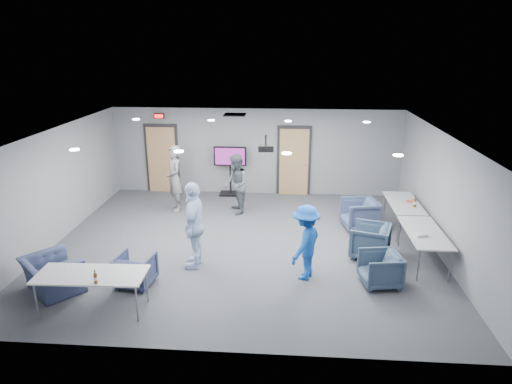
# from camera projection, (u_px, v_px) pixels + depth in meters

# --- Properties ---
(floor) EXTENTS (9.00, 9.00, 0.00)m
(floor) POSITION_uv_depth(u_px,v_px,m) (243.00, 245.00, 10.93)
(floor) COLOR #3D4045
(floor) RESTS_ON ground
(ceiling) EXTENTS (9.00, 9.00, 0.00)m
(ceiling) POSITION_uv_depth(u_px,v_px,m) (242.00, 133.00, 10.09)
(ceiling) COLOR silver
(ceiling) RESTS_ON wall_back
(wall_back) EXTENTS (9.00, 0.02, 2.70)m
(wall_back) POSITION_uv_depth(u_px,v_px,m) (256.00, 152.00, 14.30)
(wall_back) COLOR gray
(wall_back) RESTS_ON floor
(wall_front) EXTENTS (9.00, 0.02, 2.70)m
(wall_front) POSITION_uv_depth(u_px,v_px,m) (215.00, 275.00, 6.72)
(wall_front) COLOR gray
(wall_front) RESTS_ON floor
(wall_left) EXTENTS (0.02, 8.00, 2.70)m
(wall_left) POSITION_uv_depth(u_px,v_px,m) (55.00, 187.00, 10.83)
(wall_left) COLOR gray
(wall_left) RESTS_ON floor
(wall_right) EXTENTS (0.02, 8.00, 2.70)m
(wall_right) POSITION_uv_depth(u_px,v_px,m) (443.00, 196.00, 10.19)
(wall_right) COLOR gray
(wall_right) RESTS_ON floor
(door_left) EXTENTS (1.06, 0.17, 2.24)m
(door_left) POSITION_uv_depth(u_px,v_px,m) (162.00, 159.00, 14.56)
(door_left) COLOR black
(door_left) RESTS_ON wall_back
(door_right) EXTENTS (1.06, 0.17, 2.24)m
(door_right) POSITION_uv_depth(u_px,v_px,m) (294.00, 162.00, 14.26)
(door_right) COLOR black
(door_right) RESTS_ON wall_back
(exit_sign) EXTENTS (0.32, 0.08, 0.16)m
(exit_sign) POSITION_uv_depth(u_px,v_px,m) (159.00, 116.00, 14.11)
(exit_sign) COLOR black
(exit_sign) RESTS_ON wall_back
(hvac_diffuser) EXTENTS (0.60, 0.60, 0.03)m
(hvac_diffuser) POSITION_uv_depth(u_px,v_px,m) (235.00, 115.00, 12.78)
(hvac_diffuser) COLOR black
(hvac_diffuser) RESTS_ON ceiling
(downlights) EXTENTS (6.18, 3.78, 0.02)m
(downlights) POSITION_uv_depth(u_px,v_px,m) (242.00, 134.00, 10.09)
(downlights) COLOR white
(downlights) RESTS_ON ceiling
(person_a) EXTENTS (0.72, 0.82, 1.88)m
(person_a) POSITION_uv_depth(u_px,v_px,m) (175.00, 179.00, 12.93)
(person_a) COLOR gray
(person_a) RESTS_ON floor
(person_b) EXTENTS (0.83, 0.96, 1.69)m
(person_b) POSITION_uv_depth(u_px,v_px,m) (236.00, 184.00, 12.72)
(person_b) COLOR #535B63
(person_b) RESTS_ON floor
(person_c) EXTENTS (0.47, 1.11, 1.90)m
(person_c) POSITION_uv_depth(u_px,v_px,m) (194.00, 225.00, 9.61)
(person_c) COLOR #C6DAFF
(person_c) RESTS_ON floor
(person_d) EXTENTS (0.96, 1.16, 1.57)m
(person_d) POSITION_uv_depth(u_px,v_px,m) (306.00, 242.00, 9.17)
(person_d) COLOR blue
(person_d) RESTS_ON floor
(chair_right_a) EXTENTS (1.00, 0.98, 0.78)m
(chair_right_a) POSITION_uv_depth(u_px,v_px,m) (360.00, 214.00, 11.77)
(chair_right_a) COLOR #3E4B6C
(chair_right_a) RESTS_ON floor
(chair_right_b) EXTENTS (1.04, 1.03, 0.76)m
(chair_right_b) POSITION_uv_depth(u_px,v_px,m) (370.00, 241.00, 10.21)
(chair_right_b) COLOR #36495E
(chair_right_b) RESTS_ON floor
(chair_right_c) EXTENTS (0.85, 0.83, 0.68)m
(chair_right_c) POSITION_uv_depth(u_px,v_px,m) (380.00, 269.00, 9.03)
(chair_right_c) COLOR #394C62
(chair_right_c) RESTS_ON floor
(chair_front_a) EXTENTS (0.78, 0.80, 0.65)m
(chair_front_a) POSITION_uv_depth(u_px,v_px,m) (135.00, 270.00, 9.02)
(chair_front_a) COLOR #363E5E
(chair_front_a) RESTS_ON floor
(chair_front_b) EXTENTS (1.41, 1.40, 0.69)m
(chair_front_b) POSITION_uv_depth(u_px,v_px,m) (52.00, 275.00, 8.79)
(chair_front_b) COLOR #384162
(chair_front_b) RESTS_ON floor
(table_right_a) EXTENTS (0.75, 1.81, 0.73)m
(table_right_a) POSITION_uv_depth(u_px,v_px,m) (404.00, 204.00, 11.64)
(table_right_a) COLOR #ADAFB2
(table_right_a) RESTS_ON floor
(table_right_b) EXTENTS (0.78, 1.87, 0.73)m
(table_right_b) POSITION_uv_depth(u_px,v_px,m) (424.00, 234.00, 9.83)
(table_right_b) COLOR #ADAFB2
(table_right_b) RESTS_ON floor
(table_front_left) EXTENTS (1.94, 0.86, 0.73)m
(table_front_left) POSITION_uv_depth(u_px,v_px,m) (91.00, 276.00, 8.04)
(table_front_left) COLOR #ADAFB2
(table_front_left) RESTS_ON floor
(bottle_front) EXTENTS (0.07, 0.07, 0.25)m
(bottle_front) POSITION_uv_depth(u_px,v_px,m) (96.00, 278.00, 7.69)
(bottle_front) COLOR #56330E
(bottle_front) RESTS_ON table_front_left
(bottle_right) EXTENTS (0.08, 0.08, 0.29)m
(bottle_right) POSITION_uv_depth(u_px,v_px,m) (415.00, 203.00, 11.29)
(bottle_right) COLOR #56330E
(bottle_right) RESTS_ON table_right_a
(snack_box) EXTENTS (0.17, 0.12, 0.04)m
(snack_box) POSITION_uv_depth(u_px,v_px,m) (409.00, 201.00, 11.65)
(snack_box) COLOR #CC4233
(snack_box) RESTS_ON table_right_a
(wrapper) EXTENTS (0.27, 0.22, 0.05)m
(wrapper) POSITION_uv_depth(u_px,v_px,m) (421.00, 235.00, 9.59)
(wrapper) COLOR silver
(wrapper) RESTS_ON table_right_b
(tv_stand) EXTENTS (1.02, 0.48, 1.56)m
(tv_stand) POSITION_uv_depth(u_px,v_px,m) (230.00, 168.00, 14.26)
(tv_stand) COLOR black
(tv_stand) RESTS_ON floor
(projector) EXTENTS (0.36, 0.34, 0.36)m
(projector) POSITION_uv_depth(u_px,v_px,m) (266.00, 148.00, 10.03)
(projector) COLOR black
(projector) RESTS_ON ceiling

